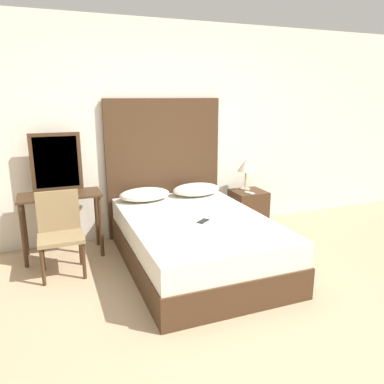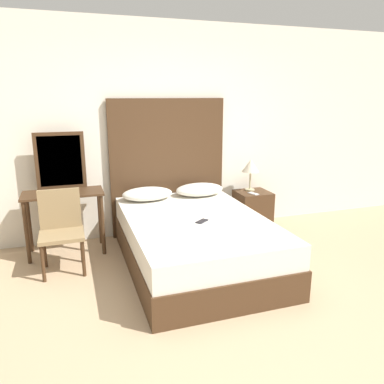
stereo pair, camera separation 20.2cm
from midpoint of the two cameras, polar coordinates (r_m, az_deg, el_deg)
ground_plane at (r=3.18m, az=9.43°, el=-20.23°), size 16.00×16.00×0.00m
wall_back at (r=4.90m, az=-3.30°, el=9.21°), size 10.00×0.06×2.70m
bed at (r=4.08m, az=1.91°, el=-7.54°), size 1.44×2.14×0.55m
headboard at (r=4.91m, az=-2.48°, el=3.73°), size 1.51×0.05×1.77m
pillow_left at (r=4.63m, az=-5.58°, el=-0.29°), size 0.62×0.39×0.16m
pillow_right at (r=4.82m, az=2.35°, el=0.37°), size 0.62×0.39×0.16m
phone_on_bed at (r=3.85m, az=3.03°, el=-4.49°), size 0.16×0.15×0.01m
nightstand at (r=5.22m, az=10.29°, el=-2.82°), size 0.44×0.42×0.54m
table_lamp at (r=5.14m, az=10.05°, el=3.82°), size 0.23×0.23×0.43m
phone_on_nightstand at (r=5.03m, az=10.48°, el=-0.24°), size 0.11×0.16×0.01m
vanity_desk at (r=4.49m, az=-17.73°, el=-1.87°), size 0.89×0.43×0.74m
vanity_mirror at (r=4.57m, az=-18.24°, el=4.53°), size 0.56×0.03×0.66m
chair at (r=4.12m, az=-18.01°, el=-4.93°), size 0.45×0.41×0.85m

